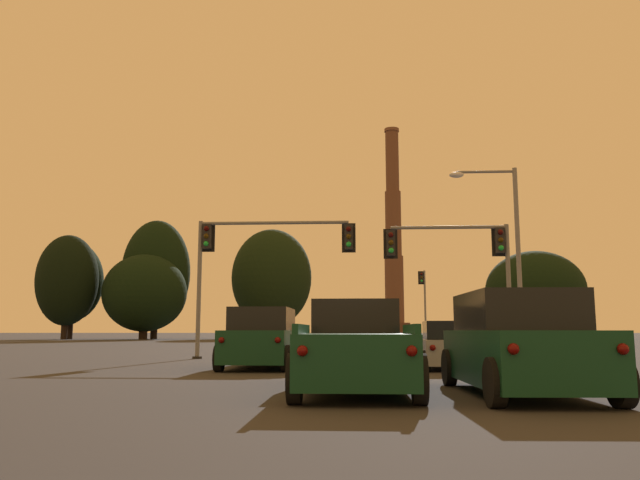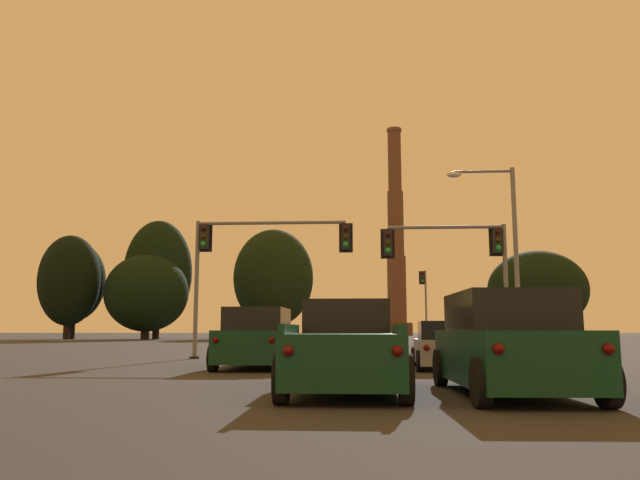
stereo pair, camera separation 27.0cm
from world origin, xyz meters
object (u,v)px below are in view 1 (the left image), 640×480
street_lamp (507,240)px  suv_left_lane_front (262,339)px  suv_right_lane_second (519,345)px  traffic_light_overhead_right (465,256)px  smokestack (394,252)px  suv_center_lane_front (358,339)px  traffic_light_far_right (424,296)px  hatchback_right_lane_front (450,347)px  traffic_light_overhead_left (253,251)px  pickup_truck_center_lane_second (356,348)px

street_lamp → suv_left_lane_front: bearing=-142.1°
suv_right_lane_second → suv_left_lane_front: bearing=124.9°
suv_right_lane_second → traffic_light_overhead_right: size_ratio=0.91×
suv_left_lane_front → smokestack: 121.78m
traffic_light_overhead_right → suv_left_lane_front: bearing=-141.6°
suv_center_lane_front → traffic_light_far_right: bearing=82.1°
hatchback_right_lane_front → traffic_light_overhead_right: size_ratio=0.76×
hatchback_right_lane_front → suv_left_lane_front: suv_left_lane_front is taller
traffic_light_overhead_left → hatchback_right_lane_front: bearing=-41.1°
suv_left_lane_front → suv_right_lane_second: size_ratio=0.99×
pickup_truck_center_lane_second → street_lamp: (6.59, 14.51, 4.25)m
smokestack → pickup_truck_center_lane_second: bearing=-94.0°
street_lamp → smokestack: 113.34m
traffic_light_far_right → traffic_light_overhead_right: 33.61m
suv_left_lane_front → traffic_light_far_right: 40.69m
hatchback_right_lane_front → traffic_light_far_right: 39.89m
suv_center_lane_front → pickup_truck_center_lane_second: bearing=-89.3°
suv_center_lane_front → smokestack: (8.78, 120.01, 17.68)m
hatchback_right_lane_front → suv_right_lane_second: suv_right_lane_second is taller
suv_center_lane_front → street_lamp: bearing=50.4°
pickup_truck_center_lane_second → traffic_light_far_right: bearing=81.9°
suv_left_lane_front → traffic_light_far_right: size_ratio=0.73×
traffic_light_far_right → smokestack: 81.74m
suv_left_lane_front → traffic_light_far_right: traffic_light_far_right is taller
hatchback_right_lane_front → suv_left_lane_front: bearing=-178.8°
suv_center_lane_front → traffic_light_overhead_right: 8.14m
traffic_light_overhead_right → smokestack: bearing=87.8°
traffic_light_far_right → hatchback_right_lane_front: bearing=-95.2°
pickup_truck_center_lane_second → smokestack: 128.56m
pickup_truck_center_lane_second → smokestack: (8.85, 127.01, 17.77)m
pickup_truck_center_lane_second → smokestack: smokestack is taller
hatchback_right_lane_front → traffic_light_overhead_right: (1.62, 6.00, 3.51)m
traffic_light_far_right → traffic_light_overhead_right: traffic_light_far_right is taller
suv_center_lane_front → traffic_light_overhead_right: traffic_light_overhead_right is taller
hatchback_right_lane_front → suv_left_lane_front: 5.82m
pickup_truck_center_lane_second → suv_right_lane_second: suv_right_lane_second is taller
street_lamp → suv_center_lane_front: bearing=-130.9°
traffic_light_overhead_right → smokestack: 115.01m
suv_center_lane_front → suv_right_lane_second: size_ratio=1.00×
suv_center_lane_front → pickup_truck_center_lane_second: suv_center_lane_front is taller
suv_right_lane_second → smokestack: bearing=85.7°
suv_center_lane_front → traffic_light_overhead_right: size_ratio=0.91×
suv_center_lane_front → suv_right_lane_second: (2.89, -7.83, 0.00)m
traffic_light_far_right → smokestack: smokestack is taller
suv_right_lane_second → street_lamp: bearing=75.0°
suv_right_lane_second → street_lamp: (3.62, 15.34, 4.15)m
hatchback_right_lane_front → traffic_light_overhead_right: traffic_light_overhead_right is taller
hatchback_right_lane_front → traffic_light_overhead_left: traffic_light_overhead_left is taller
suv_right_lane_second → traffic_light_overhead_left: bearing=115.5°
street_lamp → traffic_light_overhead_right: bearing=-143.9°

